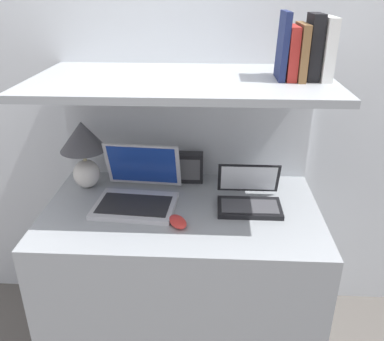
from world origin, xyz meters
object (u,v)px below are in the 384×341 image
at_px(laptop_large, 138,192).
at_px(book_white, 326,49).
at_px(book_red, 291,53).
at_px(laptop_small, 249,198).
at_px(book_navy, 283,46).
at_px(book_brown, 301,52).
at_px(book_black, 313,47).
at_px(computer_mouse, 178,222).
at_px(table_lamp, 83,146).
at_px(router_box, 189,167).

relative_size(laptop_large, book_white, 1.61).
bearing_deg(book_red, laptop_small, -164.17).
height_order(laptop_large, book_navy, book_navy).
bearing_deg(book_brown, book_black, 0.00).
bearing_deg(book_white, book_navy, -180.00).
distance_m(computer_mouse, book_red, 0.77).
xyz_separation_m(book_white, book_black, (-0.05, 0.00, 0.01)).
height_order(book_black, book_red, book_black).
distance_m(table_lamp, computer_mouse, 0.58).
xyz_separation_m(computer_mouse, book_white, (0.54, 0.21, 0.63)).
height_order(laptop_large, book_brown, book_brown).
height_order(laptop_small, book_white, book_white).
relative_size(computer_mouse, book_red, 0.63).
height_order(computer_mouse, book_brown, book_brown).
bearing_deg(table_lamp, book_navy, -7.31).
bearing_deg(book_black, laptop_large, -177.62).
bearing_deg(book_black, book_brown, 180.00).
bearing_deg(computer_mouse, book_red, 26.50).
distance_m(book_red, book_navy, 0.04).
bearing_deg(laptop_small, laptop_large, 179.25).
distance_m(computer_mouse, book_black, 0.83).
distance_m(laptop_large, router_box, 0.30).
relative_size(laptop_large, router_box, 2.46).
distance_m(laptop_large, laptop_small, 0.48).
xyz_separation_m(laptop_large, router_box, (0.21, 0.21, 0.03)).
bearing_deg(table_lamp, router_box, 9.66).
relative_size(table_lamp, computer_mouse, 2.65).
bearing_deg(book_navy, laptop_small, -158.83).
height_order(router_box, book_black, book_black).
bearing_deg(book_red, laptop_large, -177.31).
bearing_deg(router_box, book_white, -19.83).
xyz_separation_m(book_white, book_red, (-0.13, 0.00, -0.02)).
bearing_deg(book_brown, laptop_large, -177.46).
distance_m(computer_mouse, router_box, 0.40).
xyz_separation_m(router_box, book_black, (0.47, -0.19, 0.58)).
bearing_deg(computer_mouse, book_white, 20.93).
bearing_deg(book_white, laptop_large, -177.77).
bearing_deg(laptop_small, table_lamp, 169.22).
xyz_separation_m(laptop_large, computer_mouse, (0.19, -0.18, -0.03)).
bearing_deg(book_navy, book_brown, 0.00).
bearing_deg(computer_mouse, book_black, 22.71).
xyz_separation_m(book_brown, book_red, (-0.04, 0.00, -0.00)).
height_order(laptop_small, book_brown, book_brown).
bearing_deg(book_navy, router_box, 152.55).
distance_m(table_lamp, router_box, 0.49).
distance_m(table_lamp, book_black, 1.05).
xyz_separation_m(table_lamp, book_black, (0.94, -0.11, 0.45)).
xyz_separation_m(table_lamp, router_box, (0.47, 0.08, -0.13)).
xyz_separation_m(table_lamp, book_red, (0.86, -0.11, 0.43)).
distance_m(laptop_small, book_white, 0.66).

